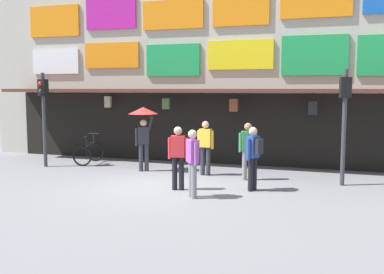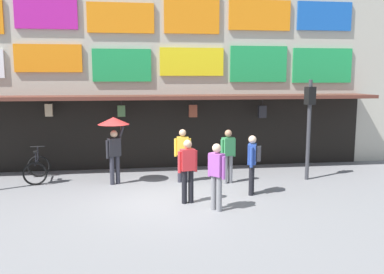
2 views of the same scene
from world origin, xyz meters
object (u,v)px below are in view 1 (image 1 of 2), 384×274
at_px(pedestrian_in_purple, 254,154).
at_px(pedestrian_in_yellow, 193,160).
at_px(pedestrian_in_red, 205,145).
at_px(bicycle_parked, 89,153).
at_px(pedestrian_with_umbrella, 143,121).
at_px(pedestrian_in_green, 178,154).
at_px(traffic_light_near, 43,104).
at_px(traffic_light_far, 345,108).
at_px(pedestrian_in_black, 248,148).

bearing_deg(pedestrian_in_purple, pedestrian_in_yellow, -136.45).
bearing_deg(pedestrian_in_purple, pedestrian_in_red, 137.58).
bearing_deg(bicycle_parked, pedestrian_with_umbrella, -16.79).
bearing_deg(pedestrian_in_purple, pedestrian_in_green, -164.50).
height_order(traffic_light_near, traffic_light_far, same).
bearing_deg(pedestrian_in_yellow, pedestrian_in_black, 70.89).
distance_m(traffic_light_near, bicycle_parked, 2.30).
distance_m(pedestrian_in_purple, pedestrian_in_green, 1.98).
height_order(pedestrian_in_black, pedestrian_in_yellow, same).
relative_size(traffic_light_far, pedestrian_with_umbrella, 1.54).
xyz_separation_m(bicycle_parked, pedestrian_in_purple, (6.36, -2.42, 0.59)).
bearing_deg(pedestrian_in_red, bicycle_parked, 170.15).
relative_size(pedestrian_in_purple, pedestrian_in_black, 1.00).
relative_size(bicycle_parked, pedestrian_with_umbrella, 0.59).
relative_size(traffic_light_far, pedestrian_in_red, 1.90).
relative_size(traffic_light_far, pedestrian_in_yellow, 1.90).
xyz_separation_m(traffic_light_near, bicycle_parked, (1.09, 1.02, -1.75)).
distance_m(traffic_light_near, pedestrian_in_green, 5.98).
relative_size(traffic_light_far, bicycle_parked, 2.59).
distance_m(traffic_light_far, pedestrian_in_yellow, 4.55).
bearing_deg(pedestrian_with_umbrella, traffic_light_far, -2.42).
height_order(traffic_light_near, pedestrian_in_red, traffic_light_near).
bearing_deg(pedestrian_in_purple, traffic_light_far, 32.45).
relative_size(traffic_light_near, traffic_light_far, 1.00).
xyz_separation_m(pedestrian_in_red, pedestrian_in_black, (1.38, -0.32, 0.00)).
relative_size(traffic_light_near, pedestrian_in_red, 1.90).
relative_size(pedestrian_in_red, pedestrian_in_purple, 1.00).
distance_m(traffic_light_far, pedestrian_with_umbrella, 6.13).
distance_m(traffic_light_near, pedestrian_in_purple, 7.66).
relative_size(bicycle_parked, pedestrian_in_green, 0.74).
relative_size(pedestrian_in_black, pedestrian_in_yellow, 1.00).
bearing_deg(pedestrian_with_umbrella, pedestrian_in_red, -1.29).
relative_size(pedestrian_in_red, pedestrian_in_yellow, 1.00).
bearing_deg(bicycle_parked, pedestrian_in_green, -33.53).
relative_size(bicycle_parked, pedestrian_in_purple, 0.74).
relative_size(traffic_light_near, pedestrian_in_purple, 1.90).
bearing_deg(pedestrian_in_purple, pedestrian_with_umbrella, 156.65).
distance_m(bicycle_parked, pedestrian_in_black, 6.08).
height_order(bicycle_parked, pedestrian_in_green, pedestrian_in_green).
bearing_deg(bicycle_parked, pedestrian_in_yellow, -35.63).
xyz_separation_m(traffic_light_near, pedestrian_in_green, (5.54, -1.93, -1.19)).
bearing_deg(pedestrian_with_umbrella, pedestrian_in_purple, -23.35).
distance_m(traffic_light_near, pedestrian_in_black, 7.14).
bearing_deg(traffic_light_far, pedestrian_in_green, -154.79).
distance_m(traffic_light_far, bicycle_parked, 8.82).
bearing_deg(pedestrian_in_black, pedestrian_in_red, 167.04).
distance_m(pedestrian_in_red, pedestrian_in_green, 2.16).
bearing_deg(bicycle_parked, pedestrian_in_red, -9.85).
height_order(traffic_light_near, bicycle_parked, traffic_light_near).
bearing_deg(pedestrian_in_yellow, traffic_light_near, 157.01).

